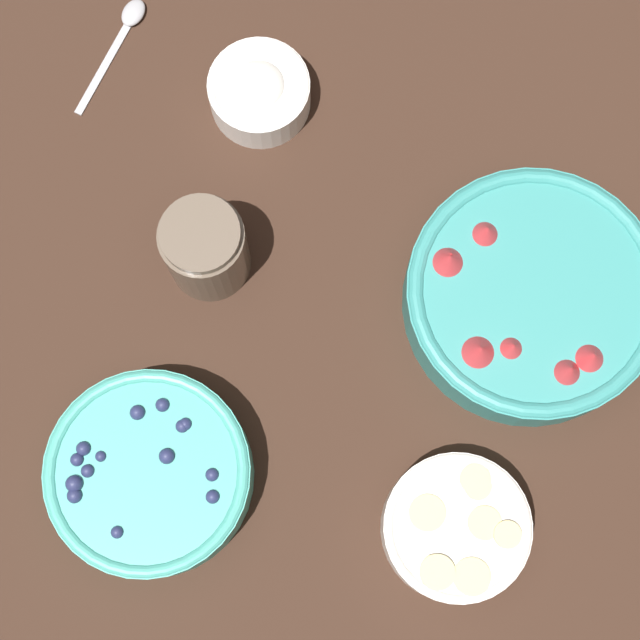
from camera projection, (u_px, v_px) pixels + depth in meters
ground_plane at (384, 317)px, 1.04m from camera, size 4.00×4.00×0.00m
bowl_strawberries at (531, 296)px, 1.01m from camera, size 0.24×0.24×0.08m
bowl_blueberries at (150, 474)px, 0.97m from camera, size 0.19×0.19×0.06m
bowl_bananas at (456, 528)px, 0.97m from camera, size 0.13×0.13×0.05m
bowl_cream at (259, 91)px, 1.06m from camera, size 0.10×0.10×0.05m
jar_chocolate at (206, 249)px, 1.01m from camera, size 0.08×0.08×0.10m
spoon at (122, 34)px, 1.10m from camera, size 0.06×0.14×0.01m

